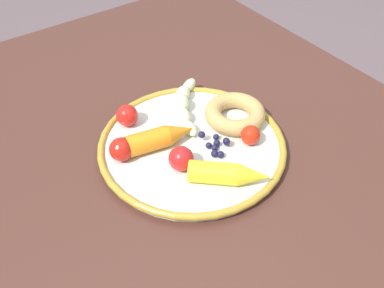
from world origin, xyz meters
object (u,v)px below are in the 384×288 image
tomato_extra (250,135)px  dining_table (182,204)px  blueberry_pile (217,144)px  tomato_near (184,159)px  tomato_far (121,149)px  plate (192,145)px  tomato_mid (127,115)px  carrot_yellow (230,174)px  carrot_orange (161,137)px  donut (235,114)px  banana (184,104)px

tomato_extra → dining_table: bearing=81.3°
blueberry_pile → tomato_near: (-0.01, 0.07, 0.01)m
tomato_far → blueberry_pile: bearing=-116.7°
plate → tomato_far: size_ratio=8.06×
tomato_mid → blueberry_pile: bearing=-147.3°
dining_table → tomato_near: bearing=-124.6°
tomato_near → carrot_yellow: bearing=-149.4°
tomato_far → plate: bearing=-109.2°
carrot_orange → tomato_extra: bearing=-122.9°
tomato_mid → donut: bearing=-122.4°
donut → tomato_mid: tomato_mid is taller
blueberry_pile → tomato_near: size_ratio=1.50×
tomato_mid → tomato_far: bearing=144.4°
dining_table → carrot_orange: bearing=-2.4°
carrot_orange → carrot_yellow: bearing=-162.8°
carrot_yellow → tomato_extra: (0.05, -0.08, -0.00)m
plate → tomato_near: size_ratio=7.86×
plate → dining_table: bearing=127.0°
tomato_far → tomato_mid: bearing=-35.6°
carrot_orange → tomato_extra: (-0.08, -0.12, -0.00)m
tomato_mid → plate: bearing=-150.3°
blueberry_pile → tomato_far: size_ratio=1.54×
tomato_extra → banana: bearing=16.2°
tomato_extra → carrot_orange: bearing=57.1°
blueberry_pile → tomato_extra: 0.06m
blueberry_pile → tomato_near: bearing=95.0°
blueberry_pile → tomato_mid: 0.16m
banana → donut: 0.09m
banana → tomato_near: (-0.12, 0.08, 0.01)m
dining_table → tomato_extra: tomato_extra is taller
dining_table → blueberry_pile: bearing=-87.5°
tomato_mid → dining_table: bearing=-173.6°
dining_table → blueberry_pile: (0.00, -0.07, 0.10)m
plate → tomato_far: 0.12m
tomato_far → banana: bearing=-73.8°
banana → carrot_orange: bearing=123.6°
tomato_near → plate: bearing=-48.0°
carrot_yellow → blueberry_pile: size_ratio=1.92×
plate → carrot_yellow: (-0.10, 0.00, 0.02)m
banana → blueberry_pile: size_ratio=2.33×
donut → tomato_near: bearing=107.4°
blueberry_pile → tomato_mid: bearing=32.7°
carrot_orange → donut: (-0.02, -0.14, -0.00)m
carrot_yellow → blueberry_pile: 0.08m
tomato_near → tomato_mid: bearing=7.9°
donut → carrot_yellow: bearing=137.0°
carrot_yellow → tomato_mid: tomato_mid is taller
blueberry_pile → carrot_orange: bearing=50.6°
plate → donut: 0.10m
plate → donut: bearing=-86.2°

